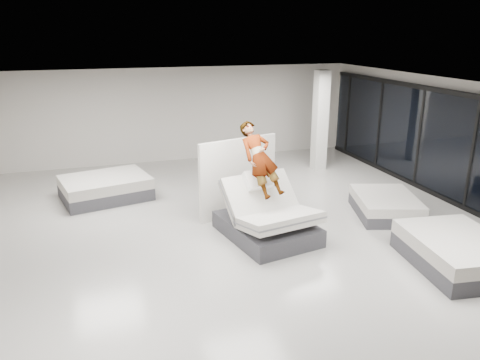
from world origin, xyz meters
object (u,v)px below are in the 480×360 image
(person, at_px, (260,174))
(flat_bed_left_far, at_px, (106,188))
(hero_bed, at_px, (267,219))
(flat_bed_right_near, at_px, (457,252))
(divider_panel, at_px, (238,178))
(column, at_px, (320,121))
(remote, at_px, (277,186))
(flat_bed_right_far, at_px, (385,205))

(person, height_order, flat_bed_left_far, person)
(hero_bed, relative_size, flat_bed_right_near, 1.03)
(hero_bed, distance_m, person, 1.02)
(divider_panel, xyz_separation_m, column, (3.73, 3.07, 0.63))
(person, distance_m, remote, 0.47)
(person, relative_size, flat_bed_right_near, 0.75)
(divider_panel, distance_m, flat_bed_right_near, 5.06)
(remote, bearing_deg, person, 122.15)
(divider_panel, xyz_separation_m, flat_bed_right_near, (3.25, -3.82, -0.67))
(flat_bed_right_near, xyz_separation_m, column, (0.48, 6.89, 1.30))
(remote, xyz_separation_m, flat_bed_right_far, (3.04, 0.31, -0.90))
(flat_bed_right_far, distance_m, flat_bed_left_far, 7.36)
(remote, distance_m, column, 5.59)
(flat_bed_left_far, bearing_deg, hero_bed, -48.01)
(divider_panel, height_order, flat_bed_left_far, divider_panel)
(flat_bed_left_far, bearing_deg, divider_panel, -35.72)
(flat_bed_right_far, bearing_deg, hero_bed, -174.09)
(divider_panel, bearing_deg, flat_bed_right_far, -33.32)
(person, relative_size, flat_bed_right_far, 0.82)
(flat_bed_left_far, height_order, column, column)
(flat_bed_right_near, bearing_deg, hero_bed, 141.98)
(flat_bed_right_near, bearing_deg, remote, 139.54)
(hero_bed, xyz_separation_m, divider_panel, (-0.22, 1.45, 0.54))
(flat_bed_right_far, bearing_deg, column, 86.52)
(remote, height_order, flat_bed_right_far, remote)
(hero_bed, distance_m, remote, 0.76)
(person, height_order, remote, person)
(hero_bed, bearing_deg, remote, 7.66)
(hero_bed, xyz_separation_m, person, (-0.06, 0.33, 0.96))
(person, bearing_deg, divider_panel, 86.94)
(person, bearing_deg, flat_bed_right_near, -52.00)
(divider_panel, bearing_deg, flat_bed_left_far, 128.76)
(remote, distance_m, divider_panel, 1.50)
(column, bearing_deg, flat_bed_right_far, -93.48)
(remote, bearing_deg, flat_bed_right_near, -51.35)
(person, distance_m, column, 5.51)
(hero_bed, distance_m, flat_bed_left_far, 4.94)
(flat_bed_right_far, xyz_separation_m, column, (0.25, 4.19, 1.34))
(person, xyz_separation_m, remote, (0.28, -0.30, -0.23))
(person, bearing_deg, flat_bed_left_far, 123.25)
(hero_bed, height_order, column, column)
(person, distance_m, flat_bed_right_far, 3.51)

